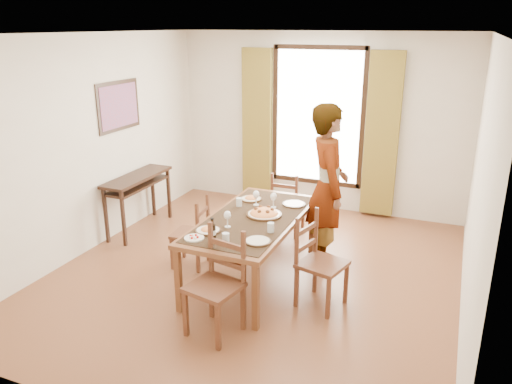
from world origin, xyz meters
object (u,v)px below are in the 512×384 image
at_px(dining_table, 253,222).
at_px(man, 328,188).
at_px(console_table, 138,184).
at_px(pasta_platter, 264,211).

xyz_separation_m(dining_table, man, (0.66, 0.67, 0.29)).
relative_size(console_table, dining_table, 0.61).
relative_size(console_table, man, 0.61).
bearing_deg(dining_table, man, 45.23).
height_order(dining_table, man, man).
distance_m(console_table, pasta_platter, 2.24).
bearing_deg(dining_table, console_table, 160.55).
relative_size(dining_table, man, 1.00).
distance_m(dining_table, man, 0.98).
bearing_deg(console_table, pasta_platter, -16.27).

